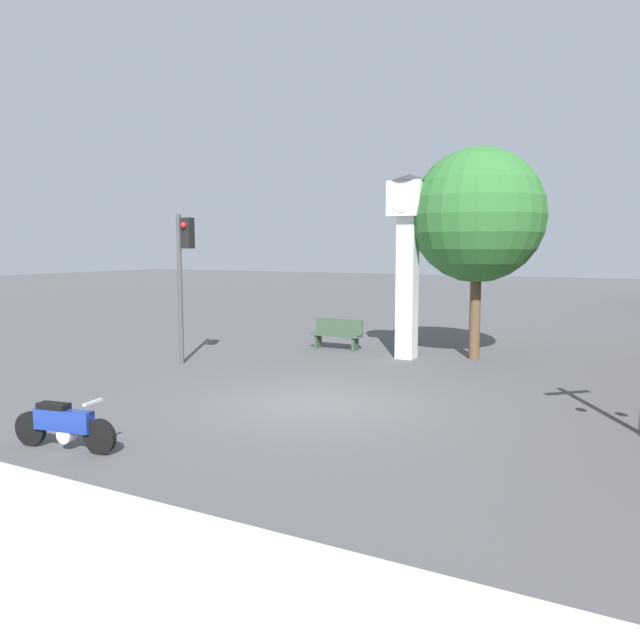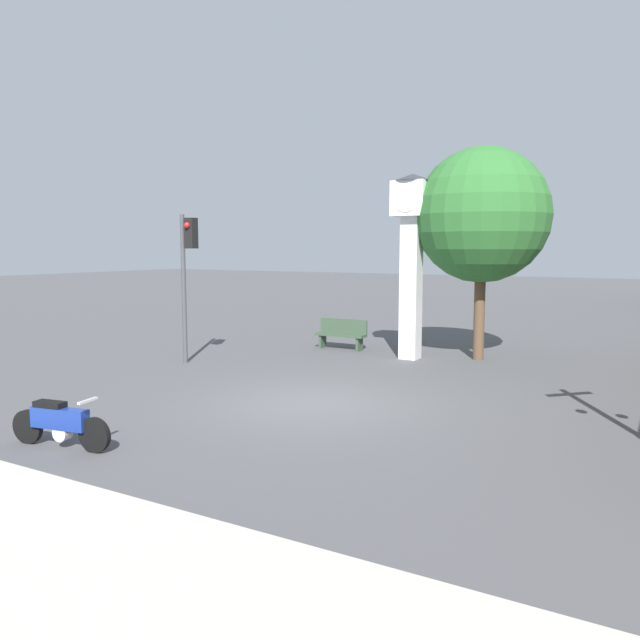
% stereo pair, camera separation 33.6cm
% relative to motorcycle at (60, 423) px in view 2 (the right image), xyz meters
% --- Properties ---
extents(ground_plane, '(120.00, 120.00, 0.00)m').
position_rel_motorcycle_xyz_m(ground_plane, '(2.01, 4.36, -0.39)').
color(ground_plane, '#4C4C4F').
extents(motorcycle, '(1.83, 0.49, 0.81)m').
position_rel_motorcycle_xyz_m(motorcycle, '(0.00, 0.00, 0.00)').
color(motorcycle, black).
rests_on(motorcycle, ground_plane).
extents(clock_tower, '(1.14, 1.14, 5.11)m').
position_rel_motorcycle_xyz_m(clock_tower, '(1.77, 10.12, 2.97)').
color(clock_tower, white).
rests_on(clock_tower, ground_plane).
extents(traffic_light, '(0.50, 0.35, 3.98)m').
position_rel_motorcycle_xyz_m(traffic_light, '(-3.13, 6.49, 2.36)').
color(traffic_light, '#47474C').
rests_on(traffic_light, ground_plane).
extents(street_tree, '(3.68, 3.68, 5.82)m').
position_rel_motorcycle_xyz_m(street_tree, '(3.47, 10.95, 3.58)').
color(street_tree, brown).
rests_on(street_tree, ground_plane).
extents(bench, '(1.60, 0.44, 0.92)m').
position_rel_motorcycle_xyz_m(bench, '(-0.68, 10.64, 0.10)').
color(bench, '#384C38').
rests_on(bench, ground_plane).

